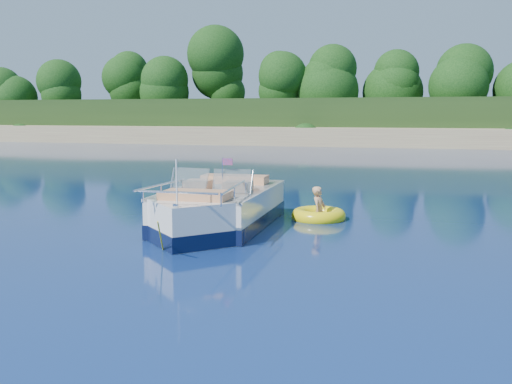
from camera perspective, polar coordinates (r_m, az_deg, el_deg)
ground at (r=11.96m, az=7.77°, el=-5.29°), size 160.00×160.00×0.00m
shoreline at (r=75.35m, az=14.68°, el=6.33°), size 170.00×59.00×6.00m
treeline at (r=52.65m, az=14.35°, el=10.75°), size 150.00×7.12×8.19m
motorboat at (r=13.48m, az=-3.99°, el=-1.99°), size 2.30×6.23×2.07m
tow_tube at (r=14.77m, az=6.27°, el=-2.36°), size 1.41×1.41×0.37m
boy at (r=14.76m, az=6.35°, el=-2.74°), size 0.43×0.75×1.40m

